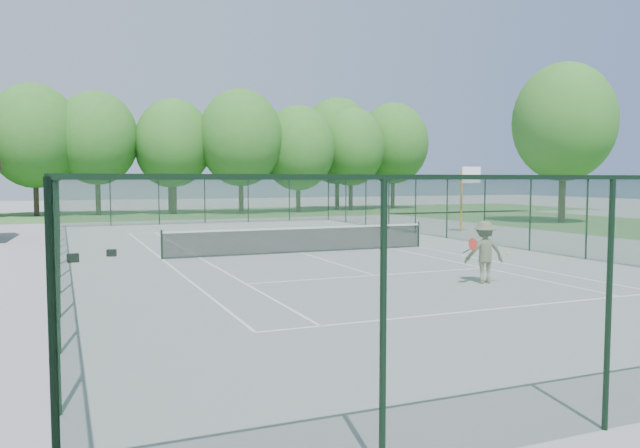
{
  "coord_description": "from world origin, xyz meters",
  "views": [
    {
      "loc": [
        -8.91,
        -23.36,
        2.98
      ],
      "look_at": [
        0.0,
        -2.0,
        1.3
      ],
      "focal_mm": 35.0,
      "sensor_mm": 36.0,
      "label": 1
    }
  ],
  "objects_px": {
    "sports_bag_a": "(73,258)",
    "tennis_net": "(301,239)",
    "basketball_goal": "(467,186)",
    "tennis_player": "(484,252)"
  },
  "relations": [
    {
      "from": "tennis_net",
      "to": "tennis_player",
      "type": "height_order",
      "value": "tennis_player"
    },
    {
      "from": "basketball_goal",
      "to": "tennis_player",
      "type": "relative_size",
      "value": 1.79
    },
    {
      "from": "basketball_goal",
      "to": "tennis_player",
      "type": "height_order",
      "value": "basketball_goal"
    },
    {
      "from": "tennis_net",
      "to": "sports_bag_a",
      "type": "distance_m",
      "value": 8.58
    },
    {
      "from": "basketball_goal",
      "to": "sports_bag_a",
      "type": "relative_size",
      "value": 9.33
    },
    {
      "from": "sports_bag_a",
      "to": "tennis_player",
      "type": "bearing_deg",
      "value": -48.43
    },
    {
      "from": "basketball_goal",
      "to": "sports_bag_a",
      "type": "height_order",
      "value": "basketball_goal"
    },
    {
      "from": "tennis_net",
      "to": "tennis_player",
      "type": "distance_m",
      "value": 9.13
    },
    {
      "from": "sports_bag_a",
      "to": "tennis_player",
      "type": "distance_m",
      "value": 14.26
    },
    {
      "from": "sports_bag_a",
      "to": "tennis_net",
      "type": "bearing_deg",
      "value": -10.73
    }
  ]
}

